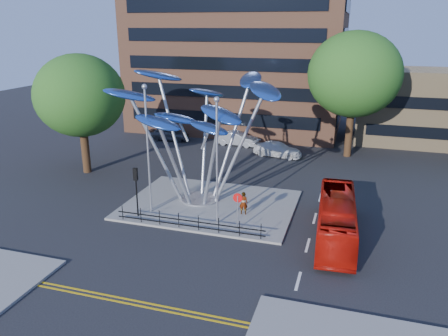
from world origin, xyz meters
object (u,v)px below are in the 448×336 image
(red_bus, at_px, (336,219))
(parked_car_left, at_px, (169,133))
(no_entry_sign_island, at_px, (238,205))
(parked_car_right, at_px, (277,149))
(tree_right, at_px, (354,75))
(street_lamp_left, at_px, (147,139))
(tree_left, at_px, (80,96))
(pedestrian, at_px, (243,203))
(street_lamp_right, at_px, (217,151))
(parked_car_mid, at_px, (237,139))
(traffic_light_island, at_px, (136,182))
(leaf_sculpture, at_px, (198,110))

(red_bus, distance_m, parked_car_left, 27.39)
(no_entry_sign_island, relative_size, parked_car_right, 0.50)
(tree_right, relative_size, street_lamp_left, 1.38)
(tree_left, bearing_deg, pedestrian, -17.82)
(street_lamp_right, height_order, parked_car_mid, street_lamp_right)
(tree_right, bearing_deg, no_entry_sign_island, -107.12)
(traffic_light_island, relative_size, no_entry_sign_island, 1.40)
(street_lamp_left, bearing_deg, tree_left, 145.62)
(street_lamp_left, distance_m, no_entry_sign_island, 7.47)
(traffic_light_island, bearing_deg, pedestrian, 19.88)
(no_entry_sign_island, distance_m, red_bus, 6.09)
(street_lamp_left, bearing_deg, leaf_sculpture, 52.60)
(parked_car_left, distance_m, parked_car_right, 13.28)
(tree_right, distance_m, parked_car_right, 10.14)
(no_entry_sign_island, distance_m, parked_car_mid, 20.96)
(no_entry_sign_island, xyz_separation_m, pedestrian, (-0.25, 2.42, -0.86))
(traffic_light_island, height_order, parked_car_right, traffic_light_island)
(red_bus, relative_size, parked_car_right, 1.88)
(no_entry_sign_island, bearing_deg, parked_car_right, 92.23)
(leaf_sculpture, height_order, street_lamp_right, leaf_sculpture)
(leaf_sculpture, relative_size, street_lamp_right, 1.53)
(parked_car_left, bearing_deg, street_lamp_left, -162.48)
(tree_left, height_order, street_lamp_right, tree_left)
(tree_left, distance_m, red_bus, 23.57)
(tree_right, bearing_deg, tree_left, -151.39)
(red_bus, bearing_deg, parked_car_left, 132.67)
(red_bus, bearing_deg, leaf_sculpture, 159.33)
(traffic_light_island, xyz_separation_m, parked_car_right, (6.32, 17.40, -1.91))
(parked_car_right, bearing_deg, red_bus, -149.61)
(street_lamp_right, bearing_deg, red_bus, 4.00)
(street_lamp_right, bearing_deg, parked_car_left, 121.88)
(tree_left, height_order, red_bus, tree_left)
(parked_car_mid, bearing_deg, tree_right, -88.83)
(tree_right, bearing_deg, parked_car_mid, 176.63)
(tree_left, distance_m, street_lamp_right, 16.19)
(leaf_sculpture, bearing_deg, red_bus, -17.44)
(parked_car_mid, bearing_deg, pedestrian, -158.63)
(street_lamp_right, relative_size, traffic_light_island, 2.42)
(street_lamp_right, bearing_deg, tree_right, 68.46)
(tree_left, bearing_deg, street_lamp_left, -34.38)
(leaf_sculpture, xyz_separation_m, parked_car_left, (-9.62, 15.91, -6.09))
(tree_right, bearing_deg, pedestrian, -110.13)
(pedestrian, height_order, parked_car_right, pedestrian)
(leaf_sculpture, distance_m, parked_car_left, 19.56)
(red_bus, height_order, parked_car_left, red_bus)
(tree_right, relative_size, pedestrian, 7.47)
(leaf_sculpture, distance_m, parked_car_right, 14.97)
(leaf_sculpture, xyz_separation_m, no_entry_sign_island, (4.07, -4.16, -5.06))
(tree_right, distance_m, street_lamp_left, 22.49)
(street_lamp_right, relative_size, no_entry_sign_island, 3.39)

